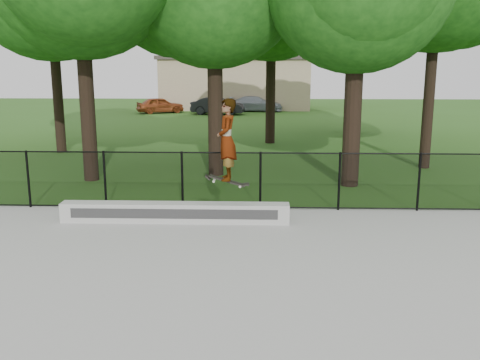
# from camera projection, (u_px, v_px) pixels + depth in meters

# --- Properties ---
(ground) EXTENTS (100.00, 100.00, 0.00)m
(ground) POSITION_uv_depth(u_px,v_px,m) (261.00, 318.00, 8.01)
(ground) COLOR #2D5718
(ground) RESTS_ON ground
(concrete_slab) EXTENTS (14.00, 12.00, 0.06)m
(concrete_slab) POSITION_uv_depth(u_px,v_px,m) (261.00, 316.00, 8.01)
(concrete_slab) COLOR #9D9D98
(concrete_slab) RESTS_ON ground
(grind_ledge) EXTENTS (5.38, 0.40, 0.46)m
(grind_ledge) POSITION_uv_depth(u_px,v_px,m) (175.00, 213.00, 12.61)
(grind_ledge) COLOR #AEAFAA
(grind_ledge) RESTS_ON concrete_slab
(car_a) EXTENTS (3.79, 2.77, 1.21)m
(car_a) POSITION_uv_depth(u_px,v_px,m) (160.00, 105.00, 40.59)
(car_a) COLOR brown
(car_a) RESTS_ON ground
(car_b) EXTENTS (3.67, 1.79, 1.28)m
(car_b) POSITION_uv_depth(u_px,v_px,m) (218.00, 106.00, 39.47)
(car_b) COLOR black
(car_b) RESTS_ON ground
(car_c) EXTENTS (3.88, 1.91, 1.19)m
(car_c) POSITION_uv_depth(u_px,v_px,m) (256.00, 104.00, 41.96)
(car_c) COLOR #919AA5
(car_c) RESTS_ON ground
(skater_airborne) EXTENTS (0.82, 0.71, 2.04)m
(skater_airborne) POSITION_uv_depth(u_px,v_px,m) (227.00, 141.00, 12.02)
(skater_airborne) COLOR black
(skater_airborne) RESTS_ON ground
(chainlink_fence) EXTENTS (16.06, 0.06, 1.50)m
(chainlink_fence) POSITION_uv_depth(u_px,v_px,m) (260.00, 181.00, 13.60)
(chainlink_fence) COLOR black
(chainlink_fence) RESTS_ON concrete_slab
(distant_building) EXTENTS (12.40, 6.40, 4.30)m
(distant_building) POSITION_uv_depth(u_px,v_px,m) (235.00, 82.00, 44.71)
(distant_building) COLOR tan
(distant_building) RESTS_ON ground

